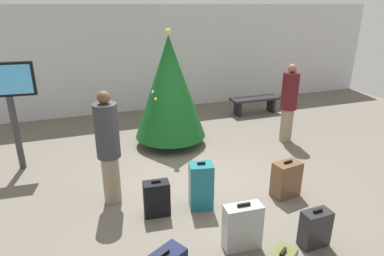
{
  "coord_description": "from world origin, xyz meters",
  "views": [
    {
      "loc": [
        -1.82,
        -4.71,
        3.01
      ],
      "look_at": [
        0.07,
        0.57,
        0.9
      ],
      "focal_mm": 30.86,
      "sensor_mm": 36.0,
      "label": 1
    }
  ],
  "objects_px": {
    "waiting_bench": "(255,102)",
    "traveller_1": "(289,102)",
    "suitcase_4": "(157,199)",
    "suitcase_6": "(242,227)",
    "suitcase_5": "(315,228)",
    "suitcase_1": "(201,186)",
    "holiday_tree": "(169,87)",
    "suitcase_3": "(286,179)",
    "traveller_0": "(108,146)",
    "flight_info_kiosk": "(9,96)"
  },
  "relations": [
    {
      "from": "waiting_bench",
      "to": "traveller_1",
      "type": "xyz_separation_m",
      "value": [
        -0.35,
        -2.05,
        0.59
      ]
    },
    {
      "from": "suitcase_4",
      "to": "suitcase_6",
      "type": "bearing_deg",
      "value": -50.94
    },
    {
      "from": "waiting_bench",
      "to": "suitcase_5",
      "type": "relative_size",
      "value": 2.68
    },
    {
      "from": "waiting_bench",
      "to": "suitcase_1",
      "type": "relative_size",
      "value": 1.88
    },
    {
      "from": "suitcase_1",
      "to": "suitcase_4",
      "type": "relative_size",
      "value": 1.33
    },
    {
      "from": "holiday_tree",
      "to": "suitcase_6",
      "type": "bearing_deg",
      "value": -91.42
    },
    {
      "from": "traveller_1",
      "to": "suitcase_1",
      "type": "distance_m",
      "value": 3.46
    },
    {
      "from": "holiday_tree",
      "to": "suitcase_1",
      "type": "distance_m",
      "value": 2.77
    },
    {
      "from": "suitcase_3",
      "to": "suitcase_4",
      "type": "bearing_deg",
      "value": 174.71
    },
    {
      "from": "waiting_bench",
      "to": "suitcase_1",
      "type": "distance_m",
      "value": 5.07
    },
    {
      "from": "suitcase_3",
      "to": "holiday_tree",
      "type": "bearing_deg",
      "value": 113.32
    },
    {
      "from": "waiting_bench",
      "to": "traveller_0",
      "type": "height_order",
      "value": "traveller_0"
    },
    {
      "from": "waiting_bench",
      "to": "flight_info_kiosk",
      "type": "bearing_deg",
      "value": -165.96
    },
    {
      "from": "suitcase_3",
      "to": "suitcase_4",
      "type": "distance_m",
      "value": 2.16
    },
    {
      "from": "holiday_tree",
      "to": "waiting_bench",
      "type": "bearing_deg",
      "value": 24.4
    },
    {
      "from": "holiday_tree",
      "to": "traveller_1",
      "type": "xyz_separation_m",
      "value": [
        2.59,
        -0.72,
        -0.38
      ]
    },
    {
      "from": "holiday_tree",
      "to": "flight_info_kiosk",
      "type": "distance_m",
      "value": 3.07
    },
    {
      "from": "waiting_bench",
      "to": "suitcase_3",
      "type": "xyz_separation_m",
      "value": [
        -1.76,
        -4.09,
        -0.06
      ]
    },
    {
      "from": "flight_info_kiosk",
      "to": "traveller_0",
      "type": "bearing_deg",
      "value": -49.44
    },
    {
      "from": "traveller_1",
      "to": "suitcase_6",
      "type": "distance_m",
      "value": 4.01
    },
    {
      "from": "waiting_bench",
      "to": "suitcase_6",
      "type": "xyz_separation_m",
      "value": [
        -3.03,
        -4.96,
        -0.05
      ]
    },
    {
      "from": "flight_info_kiosk",
      "to": "traveller_1",
      "type": "xyz_separation_m",
      "value": [
        5.66,
        -0.55,
        -0.52
      ]
    },
    {
      "from": "suitcase_1",
      "to": "suitcase_6",
      "type": "relative_size",
      "value": 1.18
    },
    {
      "from": "suitcase_4",
      "to": "holiday_tree",
      "type": "bearing_deg",
      "value": 69.37
    },
    {
      "from": "suitcase_1",
      "to": "suitcase_5",
      "type": "relative_size",
      "value": 1.43
    },
    {
      "from": "holiday_tree",
      "to": "suitcase_5",
      "type": "bearing_deg",
      "value": -78.06
    },
    {
      "from": "holiday_tree",
      "to": "suitcase_4",
      "type": "bearing_deg",
      "value": -110.63
    },
    {
      "from": "flight_info_kiosk",
      "to": "suitcase_6",
      "type": "relative_size",
      "value": 3.11
    },
    {
      "from": "traveller_0",
      "to": "traveller_1",
      "type": "height_order",
      "value": "traveller_0"
    },
    {
      "from": "suitcase_4",
      "to": "suitcase_6",
      "type": "height_order",
      "value": "suitcase_6"
    },
    {
      "from": "suitcase_4",
      "to": "traveller_0",
      "type": "bearing_deg",
      "value": 133.95
    },
    {
      "from": "flight_info_kiosk",
      "to": "traveller_1",
      "type": "distance_m",
      "value": 5.71
    },
    {
      "from": "flight_info_kiosk",
      "to": "waiting_bench",
      "type": "xyz_separation_m",
      "value": [
        6.01,
        1.5,
        -1.1
      ]
    },
    {
      "from": "flight_info_kiosk",
      "to": "traveller_1",
      "type": "bearing_deg",
      "value": -5.54
    },
    {
      "from": "holiday_tree",
      "to": "waiting_bench",
      "type": "relative_size",
      "value": 1.73
    },
    {
      "from": "suitcase_6",
      "to": "flight_info_kiosk",
      "type": "bearing_deg",
      "value": 130.73
    },
    {
      "from": "suitcase_5",
      "to": "suitcase_6",
      "type": "xyz_separation_m",
      "value": [
        -0.92,
        0.29,
        0.06
      ]
    },
    {
      "from": "traveller_1",
      "to": "suitcase_6",
      "type": "bearing_deg",
      "value": -132.67
    },
    {
      "from": "suitcase_4",
      "to": "suitcase_5",
      "type": "bearing_deg",
      "value": -37.33
    },
    {
      "from": "suitcase_6",
      "to": "holiday_tree",
      "type": "bearing_deg",
      "value": 88.58
    },
    {
      "from": "traveller_0",
      "to": "suitcase_1",
      "type": "distance_m",
      "value": 1.55
    },
    {
      "from": "flight_info_kiosk",
      "to": "holiday_tree",
      "type": "bearing_deg",
      "value": 3.14
    },
    {
      "from": "waiting_bench",
      "to": "suitcase_5",
      "type": "bearing_deg",
      "value": -111.94
    },
    {
      "from": "waiting_bench",
      "to": "traveller_1",
      "type": "height_order",
      "value": "traveller_1"
    },
    {
      "from": "traveller_1",
      "to": "traveller_0",
      "type": "bearing_deg",
      "value": -163.46
    },
    {
      "from": "suitcase_3",
      "to": "suitcase_5",
      "type": "bearing_deg",
      "value": -107.04
    },
    {
      "from": "flight_info_kiosk",
      "to": "suitcase_1",
      "type": "relative_size",
      "value": 2.63
    },
    {
      "from": "flight_info_kiosk",
      "to": "suitcase_5",
      "type": "bearing_deg",
      "value": -43.9
    },
    {
      "from": "suitcase_4",
      "to": "flight_info_kiosk",
      "type": "bearing_deg",
      "value": 131.45
    },
    {
      "from": "flight_info_kiosk",
      "to": "waiting_bench",
      "type": "relative_size",
      "value": 1.4
    }
  ]
}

